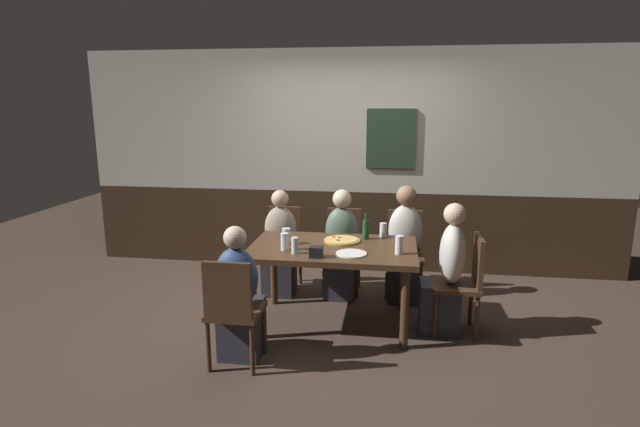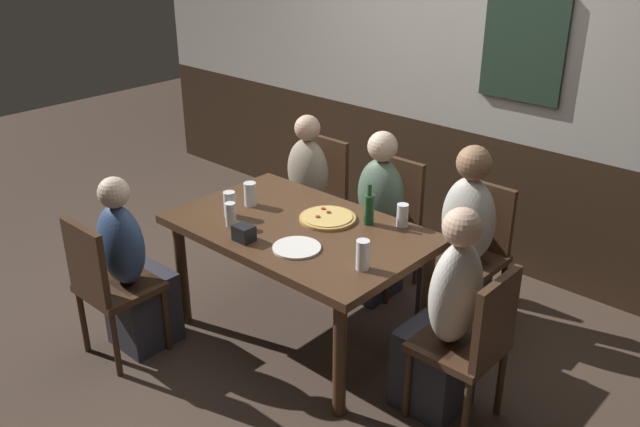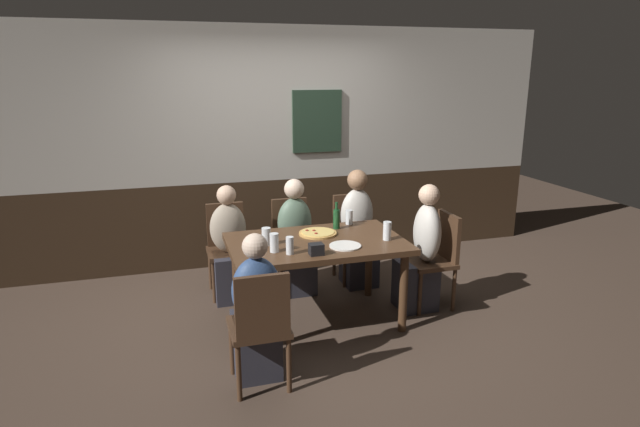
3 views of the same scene
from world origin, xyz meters
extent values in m
plane|color=#423328|center=(0.00, 0.00, 0.00)|extent=(12.00, 12.00, 0.00)
cube|color=#332316|center=(0.00, 1.65, 0.47)|extent=(6.40, 0.10, 0.95)
cube|color=#B7B2A8|center=(0.00, 1.65, 1.77)|extent=(6.40, 0.10, 1.65)
cube|color=#233828|center=(0.47, 1.58, 1.59)|extent=(0.56, 0.03, 0.68)
cube|color=#472D1C|center=(0.00, 0.00, 0.71)|extent=(1.48, 0.93, 0.05)
cylinder|color=#472D1C|center=(-0.64, -0.39, 0.34)|extent=(0.07, 0.07, 0.69)
cylinder|color=#472D1C|center=(0.64, -0.39, 0.34)|extent=(0.07, 0.07, 0.69)
cylinder|color=#472D1C|center=(-0.64, 0.39, 0.34)|extent=(0.07, 0.07, 0.69)
cylinder|color=#472D1C|center=(0.64, 0.39, 0.34)|extent=(0.07, 0.07, 0.69)
cube|color=#422B1C|center=(1.08, 0.00, 0.43)|extent=(0.40, 0.40, 0.04)
cube|color=#422B1C|center=(1.26, 0.00, 0.67)|extent=(0.04, 0.36, 0.43)
cylinder|color=#422B1C|center=(0.91, -0.17, 0.21)|extent=(0.04, 0.04, 0.41)
cylinder|color=#422B1C|center=(0.91, 0.17, 0.21)|extent=(0.04, 0.04, 0.41)
cylinder|color=#422B1C|center=(1.25, -0.17, 0.21)|extent=(0.04, 0.04, 0.41)
cylinder|color=#422B1C|center=(1.25, 0.17, 0.21)|extent=(0.04, 0.04, 0.41)
cube|color=#422B1C|center=(0.00, 0.81, 0.43)|extent=(0.40, 0.40, 0.04)
cube|color=#422B1C|center=(0.00, 0.99, 0.67)|extent=(0.36, 0.04, 0.43)
cylinder|color=#422B1C|center=(0.17, 0.64, 0.21)|extent=(0.04, 0.04, 0.41)
cylinder|color=#422B1C|center=(-0.17, 0.64, 0.21)|extent=(0.04, 0.04, 0.41)
cylinder|color=#422B1C|center=(0.17, 0.98, 0.21)|extent=(0.04, 0.04, 0.41)
cylinder|color=#422B1C|center=(-0.17, 0.98, 0.21)|extent=(0.04, 0.04, 0.41)
cube|color=#422B1C|center=(-0.65, 0.81, 0.43)|extent=(0.40, 0.40, 0.04)
cube|color=#422B1C|center=(-0.65, 0.99, 0.67)|extent=(0.36, 0.04, 0.43)
cylinder|color=#422B1C|center=(-0.48, 0.64, 0.21)|extent=(0.04, 0.04, 0.41)
cylinder|color=#422B1C|center=(-0.82, 0.64, 0.21)|extent=(0.04, 0.04, 0.41)
cylinder|color=#422B1C|center=(-0.48, 0.98, 0.21)|extent=(0.04, 0.04, 0.41)
cylinder|color=#422B1C|center=(-0.82, 0.98, 0.21)|extent=(0.04, 0.04, 0.41)
cube|color=#422B1C|center=(-0.65, -0.81, 0.43)|extent=(0.40, 0.40, 0.04)
cube|color=#422B1C|center=(-0.65, -0.99, 0.67)|extent=(0.36, 0.04, 0.43)
cylinder|color=#422B1C|center=(-0.82, -0.64, 0.21)|extent=(0.04, 0.04, 0.41)
cylinder|color=#422B1C|center=(-0.48, -0.64, 0.21)|extent=(0.04, 0.04, 0.41)
cylinder|color=#422B1C|center=(-0.82, -0.98, 0.21)|extent=(0.04, 0.04, 0.41)
cylinder|color=#422B1C|center=(-0.48, -0.98, 0.21)|extent=(0.04, 0.04, 0.41)
cube|color=#422B1C|center=(0.65, 0.81, 0.43)|extent=(0.40, 0.40, 0.04)
cube|color=#422B1C|center=(0.65, 0.99, 0.67)|extent=(0.36, 0.04, 0.43)
cylinder|color=#422B1C|center=(0.82, 0.64, 0.21)|extent=(0.04, 0.04, 0.41)
cylinder|color=#422B1C|center=(0.48, 0.64, 0.21)|extent=(0.04, 0.04, 0.41)
cylinder|color=#422B1C|center=(0.82, 0.98, 0.21)|extent=(0.04, 0.04, 0.41)
cylinder|color=#422B1C|center=(0.48, 0.98, 0.21)|extent=(0.04, 0.04, 0.41)
cube|color=#2D2D38|center=(0.95, 0.00, 0.23)|extent=(0.34, 0.32, 0.45)
ellipsoid|color=beige|center=(1.04, 0.00, 0.72)|extent=(0.22, 0.34, 0.54)
sphere|color=#DBB293|center=(1.04, 0.00, 1.07)|extent=(0.19, 0.19, 0.19)
cube|color=#2D2D38|center=(0.00, 0.68, 0.23)|extent=(0.32, 0.34, 0.45)
ellipsoid|color=#56705B|center=(0.00, 0.77, 0.69)|extent=(0.34, 0.22, 0.49)
sphere|color=beige|center=(0.00, 0.77, 1.03)|extent=(0.19, 0.19, 0.19)
cube|color=#2D2D38|center=(-0.65, 0.68, 0.23)|extent=(0.32, 0.34, 0.45)
ellipsoid|color=tan|center=(-0.65, 0.77, 0.69)|extent=(0.34, 0.22, 0.48)
sphere|color=#DBB293|center=(-0.65, 0.77, 1.01)|extent=(0.18, 0.18, 0.18)
cube|color=#2D2D38|center=(-0.65, -0.68, 0.23)|extent=(0.32, 0.34, 0.45)
ellipsoid|color=#334C7A|center=(-0.65, -0.77, 0.69)|extent=(0.34, 0.22, 0.48)
sphere|color=beige|center=(-0.65, -0.77, 1.00)|extent=(0.17, 0.17, 0.17)
cube|color=#2D2D38|center=(0.65, 0.68, 0.23)|extent=(0.32, 0.34, 0.45)
ellipsoid|color=beige|center=(0.65, 0.77, 0.72)|extent=(0.34, 0.22, 0.53)
sphere|color=#936B4C|center=(0.65, 0.77, 1.08)|extent=(0.20, 0.20, 0.20)
cylinder|color=tan|center=(0.06, 0.17, 0.75)|extent=(0.33, 0.33, 0.02)
cylinder|color=#DBB760|center=(0.06, 0.17, 0.76)|extent=(0.29, 0.29, 0.01)
cylinder|color=maroon|center=(0.03, 0.12, 0.77)|extent=(0.03, 0.03, 0.00)
cylinder|color=maroon|center=(0.04, 0.21, 0.77)|extent=(0.03, 0.03, 0.00)
cylinder|color=maroon|center=(-0.02, 0.23, 0.77)|extent=(0.03, 0.03, 0.00)
cylinder|color=silver|center=(0.43, 0.40, 0.81)|extent=(0.07, 0.07, 0.13)
cylinder|color=#331E14|center=(0.43, 0.40, 0.78)|extent=(0.06, 0.06, 0.08)
cylinder|color=silver|center=(-0.43, 0.01, 0.81)|extent=(0.08, 0.08, 0.15)
cylinder|color=#331E14|center=(-0.43, 0.01, 0.79)|extent=(0.07, 0.07, 0.09)
cylinder|color=silver|center=(-0.29, -0.26, 0.81)|extent=(0.06, 0.06, 0.14)
cylinder|color=#B26623|center=(-0.29, -0.26, 0.80)|extent=(0.05, 0.05, 0.12)
cylinder|color=silver|center=(-0.40, -0.17, 0.82)|extent=(0.07, 0.07, 0.15)
cylinder|color=#C6842D|center=(-0.40, -0.17, 0.79)|extent=(0.06, 0.06, 0.10)
cylinder|color=silver|center=(0.58, -0.15, 0.82)|extent=(0.07, 0.07, 0.16)
cylinder|color=gold|center=(0.58, -0.15, 0.81)|extent=(0.06, 0.06, 0.13)
cylinder|color=#194723|center=(0.27, 0.29, 0.83)|extent=(0.06, 0.06, 0.18)
cylinder|color=#194723|center=(0.27, 0.29, 0.95)|extent=(0.03, 0.03, 0.07)
cylinder|color=white|center=(0.18, -0.21, 0.75)|extent=(0.26, 0.26, 0.01)
cube|color=black|center=(-0.10, -0.33, 0.79)|extent=(0.11, 0.09, 0.09)
camera|label=1|loc=(0.51, -4.28, 2.00)|focal=28.20mm
camera|label=2|loc=(2.44, -2.52, 2.43)|focal=38.12mm
camera|label=3|loc=(-1.20, -4.09, 2.14)|focal=29.78mm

